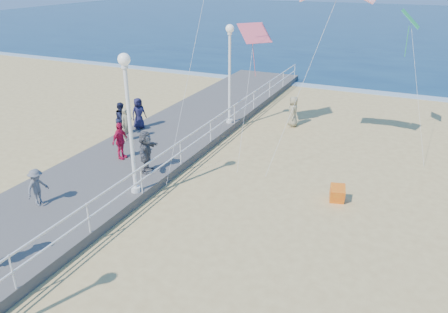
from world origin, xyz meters
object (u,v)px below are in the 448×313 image
at_px(spectator_2, 37,187).
at_px(spectator_4, 139,113).
at_px(spectator_7, 122,119).
at_px(spectator_6, 127,124).
at_px(spectator_3, 120,141).
at_px(beach_walker_c, 293,112).
at_px(spectator_5, 146,152).
at_px(lamp_post_far, 230,64).
at_px(lamp_post_mid, 129,111).
at_px(box_kite, 337,195).

height_order(spectator_2, spectator_4, spectator_4).
bearing_deg(spectator_4, spectator_7, -162.93).
bearing_deg(spectator_7, spectator_4, -20.02).
bearing_deg(spectator_6, spectator_2, -146.84).
height_order(spectator_3, spectator_6, spectator_3).
distance_m(spectator_6, beach_walker_c, 9.34).
relative_size(spectator_5, spectator_7, 1.05).
xyz_separation_m(spectator_2, spectator_4, (-1.45, 8.46, 0.13)).
distance_m(spectator_6, spectator_7, 0.92).
xyz_separation_m(lamp_post_far, spectator_6, (-3.53, -4.60, -2.42)).
relative_size(spectator_2, spectator_4, 0.85).
xyz_separation_m(spectator_5, beach_walker_c, (3.69, 9.26, -0.44)).
relative_size(lamp_post_mid, spectator_3, 3.13).
bearing_deg(spectator_2, box_kite, -59.72).
relative_size(lamp_post_far, spectator_4, 3.18).
distance_m(lamp_post_far, spectator_5, 7.67).
height_order(lamp_post_mid, box_kite, lamp_post_mid).
relative_size(spectator_3, beach_walker_c, 0.97).
distance_m(spectator_7, beach_walker_c, 9.49).
relative_size(spectator_5, box_kite, 3.03).
bearing_deg(lamp_post_mid, beach_walker_c, 74.38).
distance_m(spectator_2, box_kite, 11.19).
distance_m(lamp_post_mid, spectator_5, 2.99).
height_order(spectator_3, spectator_7, spectator_7).
bearing_deg(lamp_post_mid, lamp_post_far, 90.00).
bearing_deg(spectator_5, beach_walker_c, -35.41).
bearing_deg(spectator_6, spectator_5, -107.24).
height_order(spectator_3, beach_walker_c, spectator_3).
height_order(lamp_post_mid, spectator_2, lamp_post_mid).
bearing_deg(spectator_2, beach_walker_c, -21.97).
bearing_deg(beach_walker_c, spectator_6, -60.68).
height_order(spectator_4, spectator_6, spectator_6).
bearing_deg(lamp_post_far, spectator_3, -110.43).
bearing_deg(box_kite, spectator_2, -164.76).
height_order(lamp_post_far, spectator_4, lamp_post_far).
xyz_separation_m(lamp_post_mid, spectator_2, (-2.60, -2.30, -2.55)).
bearing_deg(spectator_3, lamp_post_far, -19.37).
bearing_deg(spectator_7, spectator_5, -142.50).
height_order(spectator_5, beach_walker_c, spectator_5).
distance_m(beach_walker_c, box_kite, 8.87).
bearing_deg(lamp_post_far, spectator_7, -136.55).
height_order(lamp_post_mid, spectator_7, lamp_post_mid).
bearing_deg(box_kite, beach_walker_c, 103.54).
height_order(lamp_post_far, spectator_2, lamp_post_far).
xyz_separation_m(lamp_post_far, spectator_4, (-4.06, -2.84, -2.42)).
relative_size(spectator_6, beach_walker_c, 0.96).
height_order(spectator_2, box_kite, spectator_2).
xyz_separation_m(spectator_4, box_kite, (11.20, -3.03, -0.94)).
xyz_separation_m(spectator_3, box_kite, (9.60, 0.73, -0.95)).
distance_m(lamp_post_far, spectator_2, 11.87).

